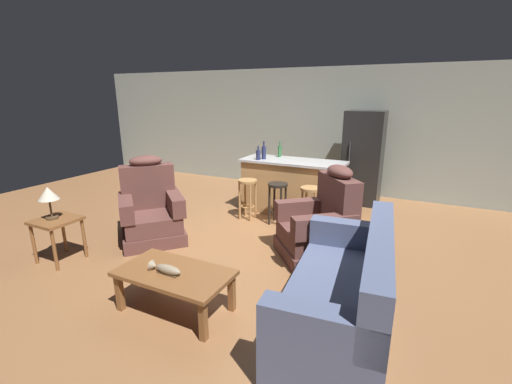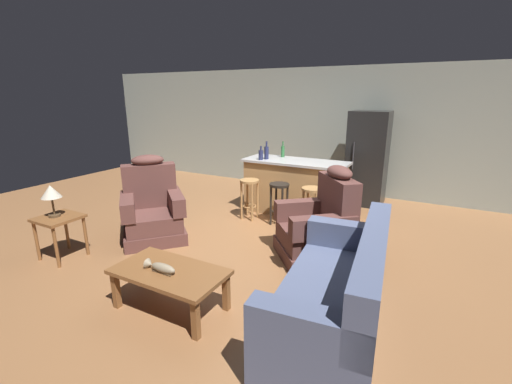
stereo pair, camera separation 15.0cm
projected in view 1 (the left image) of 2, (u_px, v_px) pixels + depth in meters
The scene contains 17 objects.
ground_plane at pixel (259, 239), 5.00m from camera, with size 12.00×12.00×0.00m.
back_wall at pixel (322, 131), 7.34m from camera, with size 12.00×0.05×2.60m.
coffee_table at pixel (174, 277), 3.27m from camera, with size 1.10×0.60×0.42m.
fish_figurine at pixel (165, 269), 3.21m from camera, with size 0.34×0.10×0.10m.
couch at pixel (344, 292), 3.05m from camera, with size 1.02×1.97×0.94m.
recliner_near_lamp at pixel (151, 211), 4.94m from camera, with size 1.19×1.19×1.20m.
recliner_near_island at pixel (321, 226), 4.39m from camera, with size 1.18×1.18×1.20m.
end_table at pixel (57, 226), 4.26m from camera, with size 0.48×0.48×0.56m.
table_lamp at pixel (48, 195), 4.15m from camera, with size 0.24×0.24×0.41m.
kitchen_island at pixel (292, 187), 6.04m from camera, with size 1.80×0.70×0.95m.
bar_stool_left at pixel (248, 192), 5.73m from camera, with size 0.32×0.32×0.68m.
bar_stool_middle at pixel (278, 196), 5.50m from camera, with size 0.32×0.32×0.68m.
bar_stool_right at pixel (310, 200), 5.27m from camera, with size 0.32×0.32×0.68m.
refrigerator at pixel (363, 158), 6.54m from camera, with size 0.70×0.69×1.76m.
bottle_tall_green at pixel (280, 151), 6.21m from camera, with size 0.06×0.06×0.28m.
bottle_short_amber at pixel (264, 152), 5.99m from camera, with size 0.08×0.08×0.31m.
bottle_wine_dark at pixel (258, 155), 5.93m from camera, with size 0.08×0.08×0.24m.
Camera 1 is at (2.01, -4.16, 2.04)m, focal length 24.00 mm.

